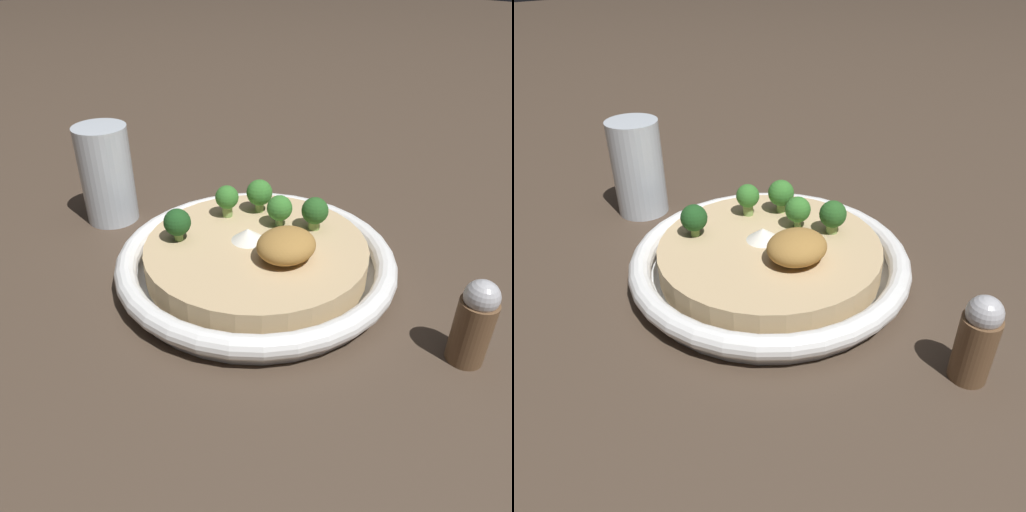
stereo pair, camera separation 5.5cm
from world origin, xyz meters
The scene contains 11 objects.
ground_plane centered at (0.00, 0.00, 0.00)m, with size 6.00×6.00×0.00m, color #47382B.
risotto_bowl centered at (0.00, 0.00, 0.02)m, with size 0.31×0.31×0.04m.
cheese_sprinkle centered at (0.00, -0.01, 0.05)m, with size 0.04×0.04×0.01m.
crispy_onion_garnish centered at (0.00, 0.04, 0.06)m, with size 0.06×0.06×0.03m.
broccoli_back_left centered at (-0.07, 0.03, 0.06)m, with size 0.03×0.03×0.04m.
broccoli_front centered at (-0.02, -0.07, 0.06)m, with size 0.03×0.03×0.04m.
broccoli_front_right centered at (0.05, -0.07, 0.06)m, with size 0.03×0.03×0.04m.
broccoli_front_left centered at (-0.05, -0.01, 0.06)m, with size 0.03×0.03×0.04m.
broccoli_left centered at (-0.06, -0.05, 0.06)m, with size 0.03×0.03×0.04m.
drinking_glass centered at (0.03, -0.23, 0.06)m, with size 0.07×0.07×0.13m.
pepper_shaker centered at (-0.03, 0.23, 0.04)m, with size 0.03×0.03×0.09m.
Camera 2 is at (0.30, 0.35, 0.32)m, focal length 35.00 mm.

